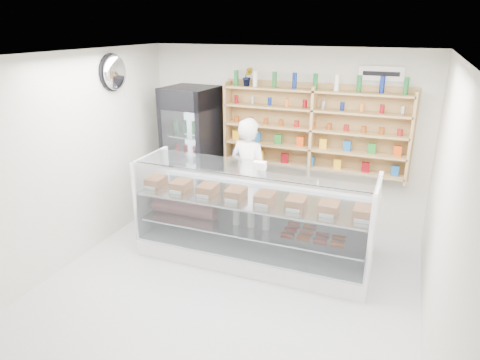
% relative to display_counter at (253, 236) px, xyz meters
% --- Properties ---
extents(room, '(5.00, 5.00, 5.00)m').
position_rel_display_counter_xyz_m(room, '(-0.05, -0.95, 1.03)').
color(room, '#B6B6BB').
rests_on(room, ground).
extents(display_counter, '(3.16, 0.95, 1.38)m').
position_rel_display_counter_xyz_m(display_counter, '(0.00, 0.00, 0.00)').
color(display_counter, white).
rests_on(display_counter, floor).
extents(shop_worker, '(0.75, 0.59, 1.81)m').
position_rel_display_counter_xyz_m(shop_worker, '(-0.40, 0.91, 0.53)').
color(shop_worker, white).
rests_on(shop_worker, floor).
extents(drinks_cooler, '(0.84, 0.82, 2.17)m').
position_rel_display_counter_xyz_m(drinks_cooler, '(-1.51, 1.14, 0.71)').
color(drinks_cooler, black).
rests_on(drinks_cooler, floor).
extents(wall_shelving, '(2.84, 0.28, 1.33)m').
position_rel_display_counter_xyz_m(wall_shelving, '(0.45, 1.39, 1.22)').
color(wall_shelving, tan).
rests_on(wall_shelving, back_wall).
extents(potted_plant, '(0.20, 0.18, 0.29)m').
position_rel_display_counter_xyz_m(potted_plant, '(-0.61, 1.39, 1.97)').
color(potted_plant, '#1E6626').
rests_on(potted_plant, wall_shelving).
extents(security_mirror, '(0.15, 0.50, 0.50)m').
position_rel_display_counter_xyz_m(security_mirror, '(-2.22, 0.25, 2.08)').
color(security_mirror, silver).
rests_on(security_mirror, left_wall).
extents(wall_sign, '(0.62, 0.03, 0.20)m').
position_rel_display_counter_xyz_m(wall_sign, '(1.35, 1.52, 2.08)').
color(wall_sign, white).
rests_on(wall_sign, back_wall).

